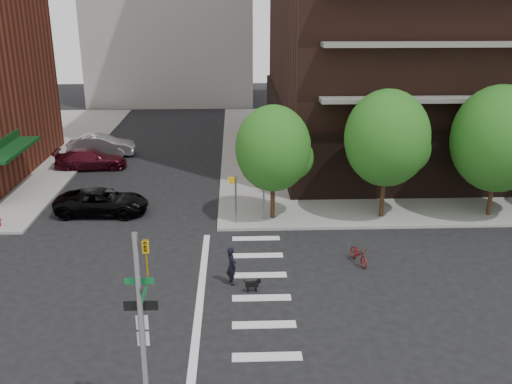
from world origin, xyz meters
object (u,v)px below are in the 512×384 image
(traffic_signal, at_px, (145,353))
(parked_car_silver, at_px, (101,145))
(dog_walker, at_px, (231,266))
(scooter, at_px, (359,254))
(parked_car_black, at_px, (102,202))
(parked_car_maroon, at_px, (91,159))

(traffic_signal, xyz_separation_m, parked_car_silver, (-7.73, 29.64, -1.88))
(traffic_signal, height_order, parked_car_silver, traffic_signal)
(parked_car_silver, relative_size, dog_walker, 2.97)
(traffic_signal, relative_size, dog_walker, 3.57)
(parked_car_silver, bearing_deg, dog_walker, -156.99)
(scooter, distance_m, dog_walker, 6.10)
(dog_walker, bearing_deg, parked_car_black, 19.55)
(traffic_signal, distance_m, parked_car_maroon, 27.38)
(parked_car_maroon, bearing_deg, parked_car_silver, -5.17)
(parked_car_black, bearing_deg, scooter, -114.54)
(parked_car_black, relative_size, parked_car_silver, 1.03)
(traffic_signal, bearing_deg, parked_car_black, 106.23)
(parked_car_maroon, relative_size, parked_car_silver, 0.99)
(traffic_signal, bearing_deg, dog_walker, 75.64)
(parked_car_maroon, bearing_deg, traffic_signal, -168.73)
(parked_car_black, bearing_deg, traffic_signal, -161.14)
(parked_car_black, xyz_separation_m, dog_walker, (7.28, -8.49, 0.13))
(parked_car_silver, xyz_separation_m, scooter, (15.81, -19.09, -0.38))
(parked_car_black, bearing_deg, dog_walker, -136.75)
(parked_car_silver, relative_size, scooter, 2.99)
(traffic_signal, distance_m, scooter, 13.48)
(traffic_signal, xyz_separation_m, parked_car_black, (-5.03, 17.28, -1.99))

